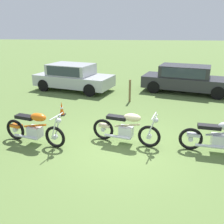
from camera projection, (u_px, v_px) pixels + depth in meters
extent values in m
plane|color=#567038|center=(123.00, 148.00, 7.08)|extent=(120.00, 120.00, 0.00)
torus|color=black|center=(55.00, 137.00, 7.00)|extent=(0.66, 0.26, 0.66)
torus|color=black|center=(15.00, 130.00, 7.50)|extent=(0.66, 0.26, 0.66)
cylinder|color=silver|center=(55.00, 137.00, 7.00)|extent=(0.16, 0.13, 0.14)
cylinder|color=silver|center=(15.00, 130.00, 7.50)|extent=(0.16, 0.13, 0.14)
cylinder|color=silver|center=(58.00, 126.00, 6.95)|extent=(0.27, 0.11, 0.72)
cylinder|color=silver|center=(54.00, 128.00, 6.79)|extent=(0.27, 0.11, 0.72)
cube|color=silver|center=(35.00, 132.00, 7.22)|extent=(0.47, 0.40, 0.32)
cylinder|color=orange|center=(35.00, 126.00, 7.15)|extent=(0.78, 0.27, 0.22)
ellipsoid|color=orange|center=(38.00, 117.00, 7.00)|extent=(0.57, 0.39, 0.24)
cube|color=black|center=(25.00, 117.00, 7.19)|extent=(0.64, 0.39, 0.10)
cube|color=orange|center=(16.00, 126.00, 7.43)|extent=(0.40, 0.27, 0.08)
cylinder|color=silver|center=(56.00, 116.00, 6.75)|extent=(0.20, 0.63, 0.03)
sphere|color=silver|center=(58.00, 121.00, 6.77)|extent=(0.20, 0.20, 0.16)
cylinder|color=silver|center=(26.00, 137.00, 7.21)|extent=(0.79, 0.29, 0.08)
torus|color=black|center=(149.00, 136.00, 7.02)|extent=(0.67, 0.26, 0.67)
torus|color=black|center=(103.00, 129.00, 7.50)|extent=(0.67, 0.26, 0.67)
cylinder|color=silver|center=(149.00, 136.00, 7.02)|extent=(0.16, 0.13, 0.14)
cylinder|color=silver|center=(103.00, 129.00, 7.50)|extent=(0.16, 0.13, 0.14)
cylinder|color=silver|center=(152.00, 125.00, 6.97)|extent=(0.26, 0.10, 0.72)
cylinder|color=silver|center=(151.00, 128.00, 6.82)|extent=(0.26, 0.10, 0.72)
cube|color=silver|center=(126.00, 131.00, 7.24)|extent=(0.46, 0.39, 0.32)
cylinder|color=beige|center=(127.00, 125.00, 7.17)|extent=(0.78, 0.26, 0.22)
ellipsoid|color=beige|center=(132.00, 118.00, 7.03)|extent=(0.57, 0.38, 0.24)
cube|color=black|center=(117.00, 117.00, 7.21)|extent=(0.64, 0.39, 0.10)
cube|color=beige|center=(105.00, 125.00, 7.44)|extent=(0.39, 0.27, 0.08)
cylinder|color=silver|center=(154.00, 116.00, 6.77)|extent=(0.19, 0.63, 0.03)
sphere|color=silver|center=(156.00, 120.00, 6.79)|extent=(0.20, 0.20, 0.16)
cylinder|color=silver|center=(117.00, 137.00, 7.22)|extent=(0.79, 0.28, 0.08)
torus|color=black|center=(191.00, 139.00, 6.87)|extent=(0.67, 0.18, 0.67)
cylinder|color=silver|center=(191.00, 139.00, 6.87)|extent=(0.15, 0.12, 0.14)
cube|color=silver|center=(219.00, 140.00, 6.69)|extent=(0.44, 0.35, 0.32)
cylinder|color=#B7BABF|center=(221.00, 134.00, 6.61)|extent=(0.79, 0.17, 0.22)
cube|color=black|center=(209.00, 127.00, 6.63)|extent=(0.63, 0.32, 0.10)
cube|color=#B7BABF|center=(193.00, 135.00, 6.81)|extent=(0.38, 0.23, 0.08)
cylinder|color=silver|center=(210.00, 146.00, 6.64)|extent=(0.80, 0.19, 0.08)
cube|color=#B2B5BA|center=(74.00, 80.00, 13.35)|extent=(4.56, 2.94, 0.60)
cube|color=#B2B5BA|center=(71.00, 69.00, 13.21)|extent=(2.69, 2.23, 0.60)
cube|color=#2D3842|center=(71.00, 69.00, 13.21)|extent=(2.37, 2.16, 0.48)
cylinder|color=black|center=(104.00, 83.00, 13.66)|extent=(0.68, 0.39, 0.64)
cylinder|color=black|center=(90.00, 90.00, 12.18)|extent=(0.68, 0.39, 0.64)
cylinder|color=black|center=(61.00, 79.00, 14.68)|extent=(0.68, 0.39, 0.64)
cylinder|color=black|center=(44.00, 85.00, 13.20)|extent=(0.68, 0.39, 0.64)
cube|color=#2D2D33|center=(187.00, 82.00, 12.86)|extent=(4.84, 2.95, 0.60)
cube|color=#2D2D33|center=(185.00, 71.00, 12.72)|extent=(2.84, 2.20, 0.60)
cube|color=#2D3842|center=(185.00, 71.00, 12.71)|extent=(2.49, 2.12, 0.48)
cylinder|color=black|center=(218.00, 86.00, 13.06)|extent=(0.68, 0.39, 0.64)
cylinder|color=black|center=(218.00, 93.00, 11.67)|extent=(0.68, 0.39, 0.64)
cylinder|color=black|center=(160.00, 81.00, 14.20)|extent=(0.68, 0.39, 0.64)
cylinder|color=black|center=(154.00, 87.00, 12.81)|extent=(0.68, 0.39, 0.64)
cylinder|color=brown|center=(130.00, 91.00, 11.24)|extent=(0.10, 0.10, 1.05)
cone|color=#EA590F|center=(62.00, 108.00, 9.61)|extent=(0.18, 0.18, 0.55)
cube|color=black|center=(62.00, 115.00, 9.70)|extent=(0.25, 0.25, 0.03)
cylinder|color=white|center=(62.00, 108.00, 9.60)|extent=(0.12, 0.12, 0.07)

